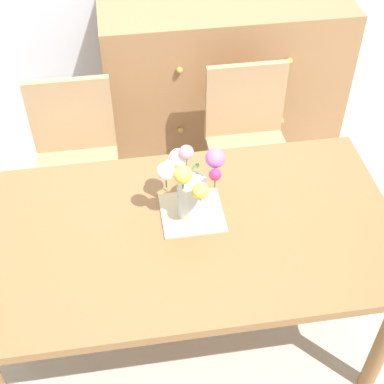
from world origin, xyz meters
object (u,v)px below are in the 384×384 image
Objects in this scene: dresser at (224,86)px; chair_right at (248,138)px; chair_left at (76,155)px; flower_vase at (190,183)px; dining_table at (185,244)px.

chair_right is at bearing -87.81° from dresser.
dresser is at bearing -148.92° from chair_left.
flower_vase reaches higher than chair_left.
chair_left is at bearing -148.92° from dresser.
chair_right is (0.45, 0.80, -0.14)m from dining_table.
chair_right reaches higher than dining_table.
dining_table is at bearing -107.91° from dresser.
flower_vase is (0.48, -0.71, 0.39)m from chair_left.
dresser is at bearing -87.81° from chair_right.
chair_right is at bearing 60.63° from dining_table.
chair_right is 3.06× the size of flower_vase.
chair_right is (0.90, 0.00, 0.00)m from chair_left.
flower_vase reaches higher than dining_table.
flower_vase is at bearing 59.70° from chair_right.
flower_vase is at bearing 124.13° from chair_left.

